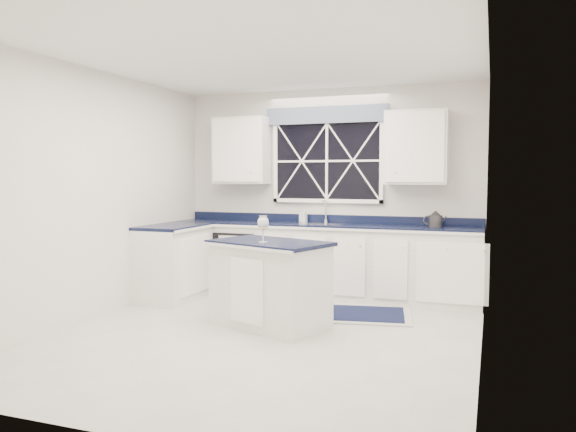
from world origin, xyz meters
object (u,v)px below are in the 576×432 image
at_px(island, 270,284).
at_px(wine_glass, 263,224).
at_px(faucet, 325,211).
at_px(dishwasher, 243,260).
at_px(soap_bottle, 303,215).
at_px(kettle, 435,219).

bearing_deg(island, wine_glass, -77.62).
bearing_deg(island, faucet, 107.06).
height_order(dishwasher, island, island).
relative_size(wine_glass, soap_bottle, 1.44).
bearing_deg(wine_glass, faucet, 87.51).
relative_size(island, kettle, 4.91).
distance_m(dishwasher, wine_glass, 2.12).
bearing_deg(kettle, soap_bottle, 166.07).
bearing_deg(wine_glass, soap_bottle, 96.41).
relative_size(faucet, wine_glass, 1.12).
bearing_deg(soap_bottle, dishwasher, -168.63).
distance_m(island, soap_bottle, 1.87).
xyz_separation_m(kettle, soap_bottle, (-1.72, 0.10, 0.00)).
height_order(faucet, kettle, faucet).
relative_size(kettle, wine_glass, 1.03).
height_order(dishwasher, soap_bottle, soap_bottle).
relative_size(faucet, island, 0.22).
bearing_deg(kettle, faucet, 164.07).
xyz_separation_m(dishwasher, wine_glass, (1.02, -1.74, 0.66)).
height_order(faucet, island, faucet).
distance_m(island, wine_glass, 0.64).
relative_size(faucet, soap_bottle, 1.61).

